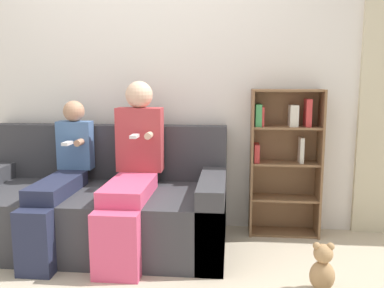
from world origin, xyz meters
name	(u,v)px	position (x,y,z in m)	size (l,w,h in m)	color
ground_plane	(111,279)	(0.00, 0.00, 0.00)	(14.00, 14.00, 0.00)	beige
back_wall	(143,80)	(0.00, 1.07, 1.27)	(10.00, 0.06, 2.55)	silver
couch	(97,208)	(-0.27, 0.57, 0.29)	(1.99, 0.94, 0.90)	#38383D
adult_seated	(133,166)	(0.03, 0.48, 0.64)	(0.36, 0.91, 1.26)	#DB4C75
child_seated	(60,178)	(-0.51, 0.43, 0.55)	(0.28, 0.91, 1.11)	#232842
bookshelf	(283,155)	(1.19, 0.95, 0.66)	(0.56, 0.25, 1.20)	brown
teddy_bear	(322,268)	(1.32, -0.02, 0.14)	(0.15, 0.13, 0.31)	tan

